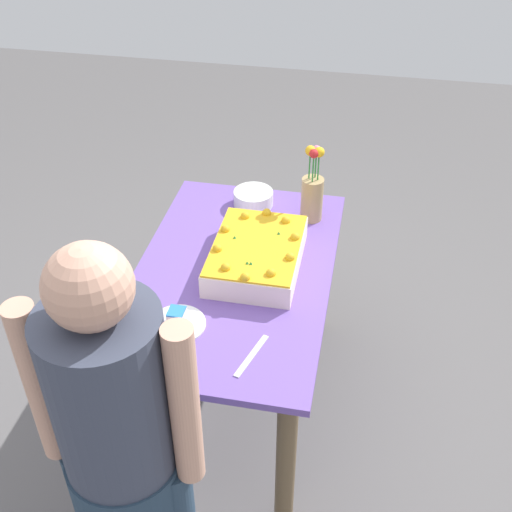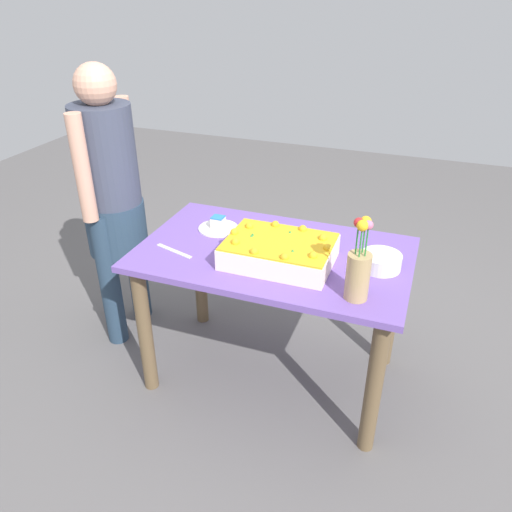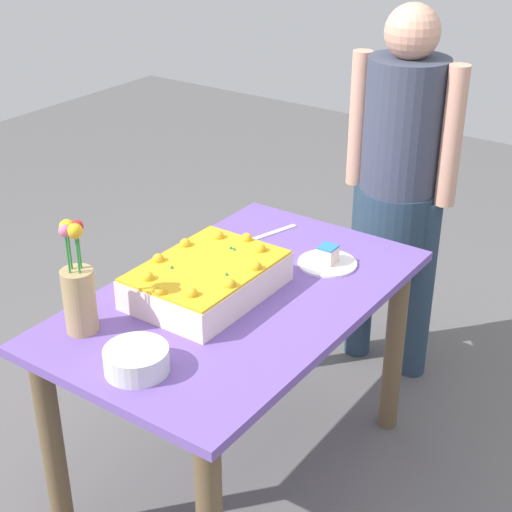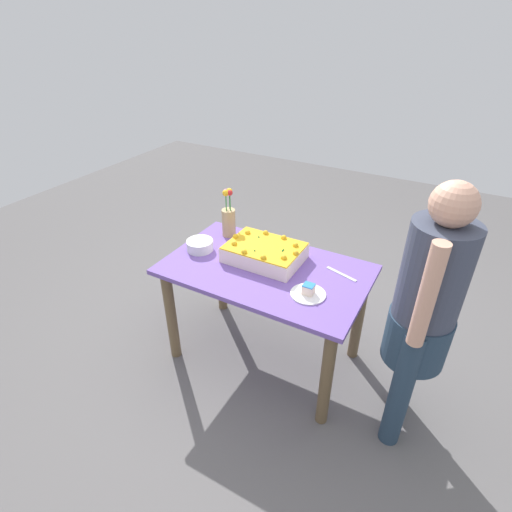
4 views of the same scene
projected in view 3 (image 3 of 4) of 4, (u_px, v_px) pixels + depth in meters
The scene contains 8 objects.
ground_plane at pixel (240, 474), 2.76m from camera, with size 8.00×8.00×0.00m, color #5E5B5B.
dining_table at pixel (239, 331), 2.49m from camera, with size 1.23×0.75×0.73m.
sheet_cake at pixel (207, 279), 2.40m from camera, with size 0.46×0.33×0.13m.
serving_plate_with_slice at pixel (327, 260), 2.60m from camera, with size 0.20×0.20×0.07m.
cake_knife at pixel (273, 233), 2.82m from camera, with size 0.21×0.02×0.00m, color silver.
flower_vase at pixel (79, 291), 2.19m from camera, with size 0.09×0.09×0.34m.
fruit_bowl at pixel (136, 360), 2.05m from camera, with size 0.17×0.17×0.07m, color silver.
person_standing at pixel (400, 175), 2.99m from camera, with size 0.31×0.45×1.49m.
Camera 3 is at (-1.69, -1.25, 1.95)m, focal length 55.00 mm.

